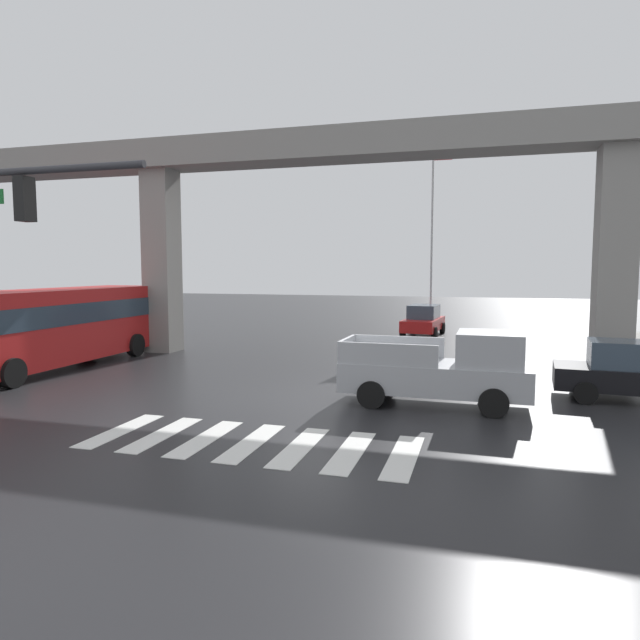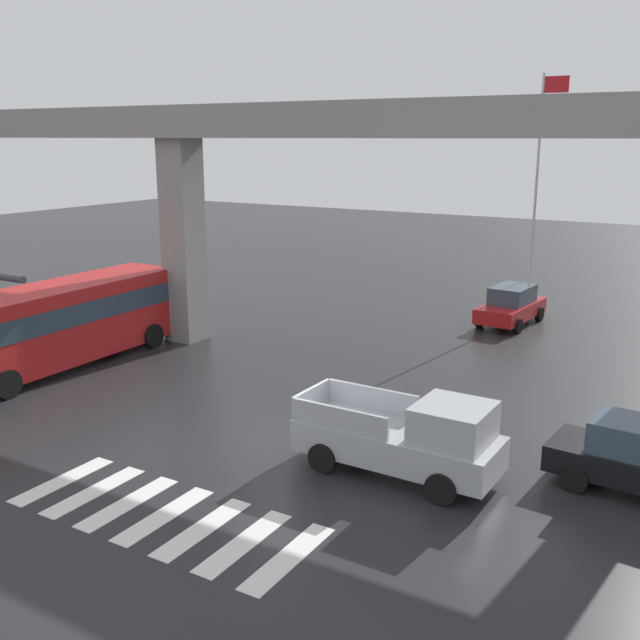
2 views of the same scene
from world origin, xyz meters
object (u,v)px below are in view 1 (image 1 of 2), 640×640
object	(u,v)px
sedan_red	(423,320)
flagpole	(434,226)
pickup_truck	(446,370)
city_bus	(47,324)
sedan_black	(634,372)
street_lamp_far_north	(622,253)

from	to	relation	value
sedan_red	flagpole	distance (m)	5.80
pickup_truck	flagpole	bearing A→B (deg)	96.25
city_bus	sedan_black	xyz separation A→B (m)	(19.69, 0.54, -0.87)
sedan_red	street_lamp_far_north	world-z (taller)	street_lamp_far_north
sedan_red	city_bus	bearing A→B (deg)	-129.63
sedan_black	street_lamp_far_north	bearing A→B (deg)	79.82
city_bus	street_lamp_far_north	world-z (taller)	street_lamp_far_north
pickup_truck	street_lamp_far_north	xyz separation A→B (m)	(7.97, 17.97, 3.57)
sedan_black	street_lamp_far_north	world-z (taller)	street_lamp_far_north
pickup_truck	sedan_red	size ratio (longest dim) A/B	1.16
pickup_truck	city_bus	distance (m)	14.68
city_bus	flagpole	distance (m)	21.59
flagpole	street_lamp_far_north	bearing A→B (deg)	-2.63
city_bus	street_lamp_far_north	bearing A→B (deg)	36.18
sedan_black	sedan_red	distance (m)	16.10
pickup_truck	street_lamp_far_north	bearing A→B (deg)	66.08
sedan_black	sedan_red	size ratio (longest dim) A/B	1.00
sedan_black	city_bus	bearing A→B (deg)	-178.42
city_bus	sedan_red	world-z (taller)	city_bus
pickup_truck	flagpole	distance (m)	19.27
street_lamp_far_north	sedan_black	bearing A→B (deg)	-100.18
pickup_truck	street_lamp_far_north	size ratio (longest dim) A/B	0.71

